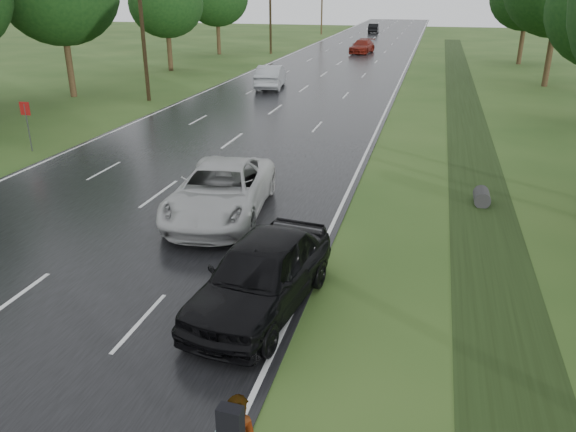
{
  "coord_description": "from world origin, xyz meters",
  "views": [
    {
      "loc": [
        9.49,
        -9.73,
        7.11
      ],
      "look_at": [
        5.94,
        4.07,
        1.3
      ],
      "focal_mm": 35.0,
      "sensor_mm": 36.0,
      "label": 1
    }
  ],
  "objects_px": {
    "road_sign": "(26,116)",
    "silver_sedan": "(271,77)",
    "white_pickup": "(221,191)",
    "dark_sedan": "(261,274)"
  },
  "relations": [
    {
      "from": "road_sign",
      "to": "silver_sedan",
      "type": "xyz_separation_m",
      "value": [
        6.0,
        19.76,
        -0.75
      ]
    },
    {
      "from": "road_sign",
      "to": "silver_sedan",
      "type": "distance_m",
      "value": 20.67
    },
    {
      "from": "dark_sedan",
      "to": "white_pickup",
      "type": "bearing_deg",
      "value": 127.58
    },
    {
      "from": "white_pickup",
      "to": "dark_sedan",
      "type": "distance_m",
      "value": 6.07
    },
    {
      "from": "white_pickup",
      "to": "silver_sedan",
      "type": "bearing_deg",
      "value": 95.52
    },
    {
      "from": "road_sign",
      "to": "white_pickup",
      "type": "height_order",
      "value": "road_sign"
    },
    {
      "from": "dark_sedan",
      "to": "silver_sedan",
      "type": "height_order",
      "value": "dark_sedan"
    },
    {
      "from": "white_pickup",
      "to": "silver_sedan",
      "type": "distance_m",
      "value": 25.75
    },
    {
      "from": "road_sign",
      "to": "white_pickup",
      "type": "distance_m",
      "value": 12.72
    },
    {
      "from": "white_pickup",
      "to": "dark_sedan",
      "type": "bearing_deg",
      "value": -67.18
    }
  ]
}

